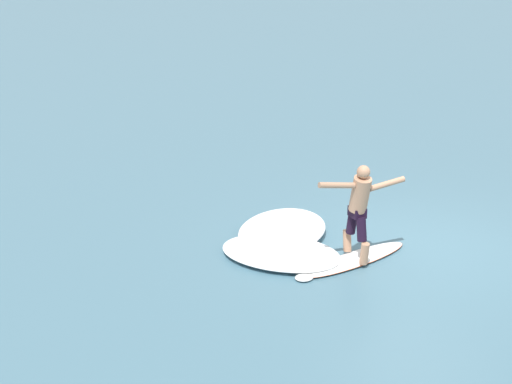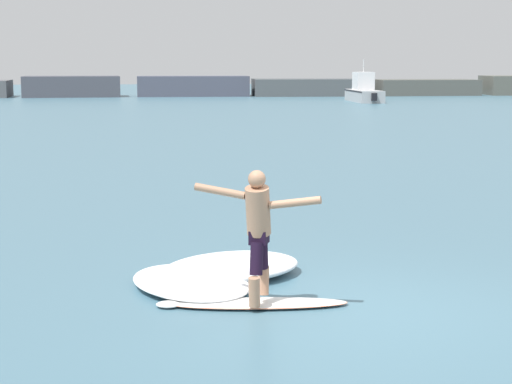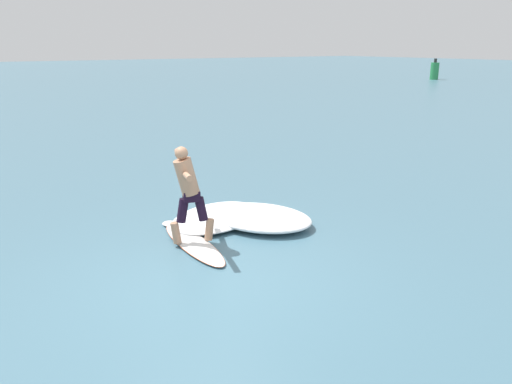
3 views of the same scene
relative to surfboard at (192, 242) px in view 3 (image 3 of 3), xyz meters
The scene contains 6 objects.
ground_plane 1.28m from the surfboard, 17.60° to the right, with size 200.00×200.00×0.00m, color #466E7F.
surfboard is the anchor object (origin of this frame).
surfer 0.94m from the surfboard, 66.63° to the right, with size 1.43×0.75×1.57m.
channel_marker_buoy 43.25m from the surfboard, 121.78° to the left, with size 0.75×0.75×1.88m.
wave_foam_at_tail 1.46m from the surfboard, 96.36° to the left, with size 2.36×2.12×0.27m.
wave_foam_at_nose 1.15m from the surfboard, 129.75° to the left, with size 2.02×2.34×0.17m.
Camera 3 is at (5.57, -3.01, 3.12)m, focal length 35.00 mm.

